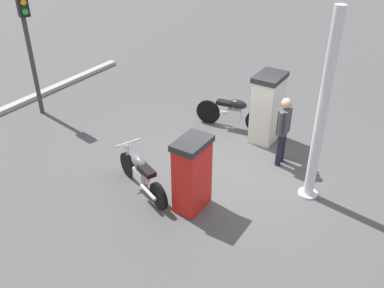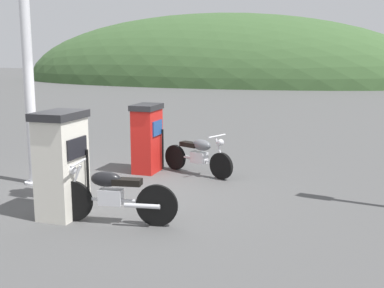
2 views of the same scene
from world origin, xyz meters
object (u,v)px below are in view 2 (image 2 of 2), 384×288
at_px(attendant_person, 51,148).
at_px(canopy_support_pole, 30,93).
at_px(fuel_pump_near, 62,164).
at_px(motorcycle_near_pump, 112,194).
at_px(fuel_pump_far, 147,138).
at_px(motorcycle_far_pump, 199,155).

relative_size(attendant_person, canopy_support_pole, 0.42).
relative_size(fuel_pump_near, canopy_support_pole, 0.45).
height_order(motorcycle_near_pump, attendant_person, attendant_person).
bearing_deg(fuel_pump_far, motorcycle_far_pump, 8.16).
bearing_deg(attendant_person, canopy_support_pole, 142.83).
distance_m(fuel_pump_far, attendant_person, 2.53).
bearing_deg(motorcycle_far_pump, fuel_pump_near, -108.76).
distance_m(motorcycle_far_pump, canopy_support_pole, 3.70).
relative_size(fuel_pump_near, fuel_pump_far, 1.13).
height_order(attendant_person, canopy_support_pole, canopy_support_pole).
bearing_deg(fuel_pump_far, fuel_pump_near, -90.01).
xyz_separation_m(motorcycle_near_pump, attendant_person, (-1.69, 0.84, 0.46)).
bearing_deg(motorcycle_far_pump, fuel_pump_far, -171.84).
height_order(fuel_pump_far, canopy_support_pole, canopy_support_pole).
distance_m(fuel_pump_near, motorcycle_far_pump, 3.58).
bearing_deg(motorcycle_near_pump, motorcycle_far_pump, 86.17).
height_order(fuel_pump_far, attendant_person, attendant_person).
relative_size(fuel_pump_near, motorcycle_near_pump, 0.86).
distance_m(motorcycle_near_pump, attendant_person, 1.94).
bearing_deg(attendant_person, fuel_pump_far, 72.18).
distance_m(fuel_pump_far, motorcycle_near_pump, 3.38).
relative_size(fuel_pump_near, attendant_person, 1.06).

